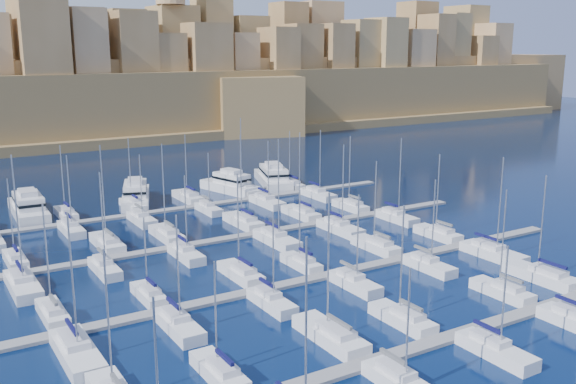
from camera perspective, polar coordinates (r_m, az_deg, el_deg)
ground at (r=96.04m, az=-0.24°, el=-5.33°), size 600.00×600.00×0.00m
pontoon_near at (r=71.14m, az=14.45°, el=-12.31°), size 84.00×2.00×0.40m
pontoon_mid_near at (r=86.50m, az=3.92°, el=-7.31°), size 84.00×2.00×0.40m
pontoon_mid_far at (r=104.28m, az=-3.09°, el=-3.76°), size 84.00×2.00×0.40m
pontoon_far at (r=123.42m, az=-7.96°, el=-1.24°), size 84.00×2.00×0.40m
sailboat_1 at (r=61.45m, az=-6.10°, el=-15.64°), size 2.48×8.27×11.57m
sailboat_2 at (r=68.06m, az=3.82°, el=-12.57°), size 3.05×10.16×16.09m
sailboat_3 at (r=72.86m, az=10.16°, el=-11.01°), size 2.63×8.78×13.73m
sailboat_4 at (r=83.46m, az=18.53°, el=-8.35°), size 2.51×8.37×13.62m
sailboat_5 at (r=90.43m, az=21.62°, el=-6.93°), size 3.10×10.32×14.27m
sailboat_8 at (r=60.30m, az=10.02°, el=-16.36°), size 2.55×8.49×12.00m
sailboat_9 at (r=68.14m, az=17.95°, el=-13.22°), size 2.58×8.59×11.91m
sailboat_12 at (r=77.71m, az=-20.18°, el=-10.07°), size 2.38×7.95×13.54m
sailboat_13 at (r=80.06m, az=-12.26°, el=-8.90°), size 2.25×7.50×10.55m
sailboat_14 at (r=85.32m, az=-4.21°, el=-7.21°), size 2.69×8.96×14.32m
sailboat_15 at (r=89.06m, az=1.20°, el=-6.33°), size 2.29×7.65×11.29m
sailboat_16 at (r=97.34m, az=7.86°, el=-4.75°), size 2.73×9.09×13.84m
sailboat_17 at (r=105.29m, az=13.20°, el=-3.62°), size 2.62×8.74×13.80m
sailboat_18 at (r=67.72m, az=-18.27°, el=-13.37°), size 3.20×10.67×15.33m
sailboat_19 at (r=71.26m, az=-9.72°, el=-11.55°), size 2.69×8.97×13.38m
sailboat_20 at (r=76.26m, az=-1.49°, el=-9.70°), size 2.45×8.16×11.93m
sailboat_21 at (r=82.31m, az=5.89°, el=-8.03°), size 2.56×8.55×12.59m
sailboat_22 at (r=90.22m, az=12.37°, el=-6.37°), size 2.54×8.46×13.06m
sailboat_23 at (r=97.78m, az=17.75°, el=-5.16°), size 3.11×10.37×15.17m
sailboat_24 at (r=98.19m, az=-23.06°, el=-5.54°), size 2.41×8.03×12.53m
sailboat_25 at (r=101.48m, az=-15.77°, el=-4.37°), size 2.96×9.87×16.02m
sailboat_26 at (r=103.97m, az=-10.72°, el=-3.70°), size 2.79×9.30×15.50m
sailboat_27 at (r=109.70m, az=-3.99°, el=-2.62°), size 3.01×10.04×15.94m
sailboat_28 at (r=114.95m, az=1.17°, el=-1.88°), size 2.79×9.31×15.52m
sailboat_29 at (r=120.64m, az=5.59°, el=-1.24°), size 2.57×8.56×14.15m
sailboat_30 at (r=87.63m, az=-22.50°, el=-7.62°), size 3.18×10.60×17.67m
sailboat_31 at (r=90.58m, az=-15.99°, el=-6.49°), size 2.52×8.41×14.30m
sailboat_32 at (r=94.01m, az=-9.07°, el=-5.44°), size 2.57×8.57×12.64m
sailboat_33 at (r=99.52m, az=-1.02°, el=-4.21°), size 3.06×10.21×16.77m
sailboat_34 at (r=106.09m, az=4.64°, el=-3.18°), size 2.97×9.89×14.97m
sailboat_35 at (r=113.92m, az=9.59°, el=-2.20°), size 2.72×9.08×15.02m
sailboat_37 at (r=121.33m, az=-19.14°, el=-1.82°), size 2.62×8.72×13.35m
sailboat_38 at (r=124.28m, az=-13.65°, el=-1.13°), size 2.60×8.65×13.74m
sailboat_39 at (r=128.69m, az=-8.86°, el=-0.44°), size 2.99×9.96×13.44m
sailboat_40 at (r=134.06m, az=-4.02°, el=0.23°), size 3.18×10.61×15.92m
sailboat_41 at (r=138.36m, az=0.25°, el=0.64°), size 2.46×8.21×12.60m
sailboat_43 at (r=110.97m, az=-18.71°, el=-3.12°), size 2.69×8.96×13.34m
sailboat_44 at (r=113.97m, az=-12.89°, el=-2.35°), size 2.68×8.94×12.47m
sailboat_45 at (r=119.01m, az=-7.08°, el=-1.49°), size 2.33×7.78×11.49m
sailboat_46 at (r=123.38m, az=-1.89°, el=-0.87°), size 2.91×9.71×12.93m
sailboat_47 at (r=129.61m, az=2.69°, el=-0.20°), size 2.85×9.50×14.15m
motor_yacht_a at (r=124.43m, az=-22.07°, el=-1.23°), size 5.74×17.27×5.25m
motor_yacht_b at (r=128.58m, az=-13.39°, el=-0.20°), size 10.27×17.17×5.25m
motor_yacht_c at (r=135.01m, az=-5.16°, el=0.71°), size 7.81×15.04×5.25m
motor_yacht_d at (r=141.88m, az=-1.33°, el=1.36°), size 11.10×18.95×5.25m
fortified_city at (r=238.51m, az=-20.22°, el=8.40°), size 460.00×108.95×59.52m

